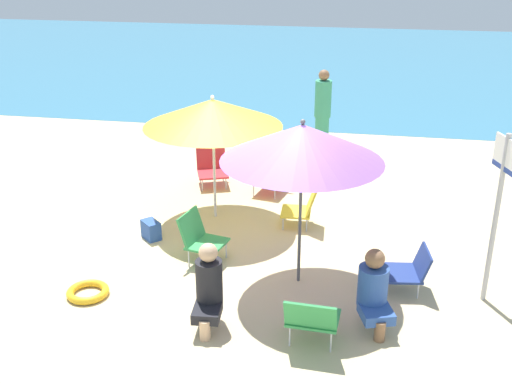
# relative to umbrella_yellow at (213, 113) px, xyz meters

# --- Properties ---
(ground_plane) EXTENTS (40.00, 40.00, 0.00)m
(ground_plane) POSITION_rel_umbrella_yellow_xyz_m (0.75, -1.10, -1.64)
(ground_plane) COLOR #D3BC8C
(sea_water) EXTENTS (40.00, 16.00, 0.01)m
(sea_water) POSITION_rel_umbrella_yellow_xyz_m (0.75, 12.67, -1.64)
(sea_water) COLOR teal
(sea_water) RESTS_ON ground_plane
(umbrella_yellow) EXTENTS (2.03, 2.03, 1.90)m
(umbrella_yellow) POSITION_rel_umbrella_yellow_xyz_m (0.00, 0.00, 0.00)
(umbrella_yellow) COLOR silver
(umbrella_yellow) RESTS_ON ground_plane
(umbrella_purple) EXTENTS (1.92, 1.92, 2.10)m
(umbrella_purple) POSITION_rel_umbrella_yellow_xyz_m (1.48, -1.69, 0.17)
(umbrella_purple) COLOR #4C4C51
(umbrella_purple) RESTS_ON ground_plane
(beach_chair_a) EXTENTS (0.58, 0.56, 0.62)m
(beach_chair_a) POSITION_rel_umbrella_yellow_xyz_m (1.76, -3.00, -1.30)
(beach_chair_a) COLOR #33934C
(beach_chair_a) RESTS_ON ground_plane
(beach_chair_b) EXTENTS (0.65, 0.57, 0.55)m
(beach_chair_b) POSITION_rel_umbrella_yellow_xyz_m (2.80, -1.68, -1.36)
(beach_chair_b) COLOR navy
(beach_chair_b) RESTS_ON ground_plane
(beach_chair_c) EXTENTS (0.58, 0.68, 0.62)m
(beach_chair_c) POSITION_rel_umbrella_yellow_xyz_m (0.68, 1.16, -1.34)
(beach_chair_c) COLOR red
(beach_chair_c) RESTS_ON ground_plane
(beach_chair_d) EXTENTS (0.67, 0.73, 0.61)m
(beach_chair_d) POSITION_rel_umbrella_yellow_xyz_m (-0.38, 1.34, -1.34)
(beach_chair_d) COLOR red
(beach_chair_d) RESTS_ON ground_plane
(beach_chair_e) EXTENTS (0.55, 0.49, 0.66)m
(beach_chair_e) POSITION_rel_umbrella_yellow_xyz_m (1.37, -0.09, -1.32)
(beach_chair_e) COLOR gold
(beach_chair_e) RESTS_ON ground_plane
(beach_chair_f) EXTENTS (0.63, 0.61, 0.67)m
(beach_chair_f) POSITION_rel_umbrella_yellow_xyz_m (0.13, -1.40, -1.28)
(beach_chair_f) COLOR #33934C
(beach_chair_f) RESTS_ON ground_plane
(person_a) EXTENTS (0.30, 0.30, 1.76)m
(person_a) POSITION_rel_umbrella_yellow_xyz_m (1.39, 2.72, -0.75)
(person_a) COLOR #389970
(person_a) RESTS_ON ground_plane
(person_b) EXTENTS (0.43, 0.56, 0.92)m
(person_b) POSITION_rel_umbrella_yellow_xyz_m (2.39, -2.51, -1.19)
(person_b) COLOR #2D519E
(person_b) RESTS_ON ground_plane
(person_c) EXTENTS (0.32, 0.55, 0.98)m
(person_c) POSITION_rel_umbrella_yellow_xyz_m (0.61, -2.81, -1.16)
(person_c) COLOR black
(person_c) RESTS_ON ground_plane
(warning_sign) EXTENTS (0.18, 0.45, 2.07)m
(warning_sign) POSITION_rel_umbrella_yellow_xyz_m (3.70, -1.73, -0.30)
(warning_sign) COLOR #ADADB2
(warning_sign) RESTS_ON ground_plane
(swim_ring) EXTENTS (0.51, 0.51, 0.09)m
(swim_ring) POSITION_rel_umbrella_yellow_xyz_m (-0.98, -2.49, -1.60)
(swim_ring) COLOR yellow
(swim_ring) RESTS_ON ground_plane
(beach_bag) EXTENTS (0.34, 0.34, 0.27)m
(beach_bag) POSITION_rel_umbrella_yellow_xyz_m (-0.73, -0.89, -1.51)
(beach_bag) COLOR #2D519E
(beach_bag) RESTS_ON ground_plane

